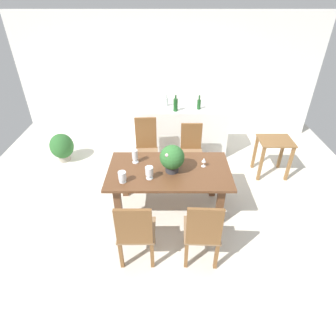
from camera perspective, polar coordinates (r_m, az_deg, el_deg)
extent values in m
plane|color=silver|center=(4.56, 0.01, -7.44)|extent=(7.04, 7.04, 0.00)
cube|color=white|center=(6.26, -0.10, 18.08)|extent=(6.40, 0.10, 2.60)
cube|color=brown|center=(4.04, 0.01, -0.57)|extent=(1.80, 1.00, 0.04)
cube|color=brown|center=(4.07, -10.45, -7.61)|extent=(0.10, 0.10, 0.70)
cube|color=brown|center=(4.07, 10.51, -7.55)|extent=(0.10, 0.10, 0.70)
cube|color=brown|center=(4.59, -9.22, -2.02)|extent=(0.10, 0.10, 0.70)
cube|color=brown|center=(4.59, 9.20, -1.97)|extent=(0.10, 0.10, 0.70)
cube|color=brown|center=(3.82, -3.22, -13.07)|extent=(0.04, 0.04, 0.44)
cube|color=brown|center=(3.86, -9.08, -12.97)|extent=(0.04, 0.04, 0.44)
cube|color=brown|center=(3.57, -3.45, -17.50)|extent=(0.04, 0.04, 0.44)
cube|color=brown|center=(3.61, -9.83, -17.34)|extent=(0.04, 0.04, 0.44)
cube|color=olive|center=(3.54, -6.64, -12.69)|extent=(0.46, 0.45, 0.03)
cube|color=brown|center=(3.20, -7.29, -12.01)|extent=(0.42, 0.04, 0.52)
cube|color=brown|center=(3.86, 9.20, -12.90)|extent=(0.05, 0.05, 0.44)
cube|color=brown|center=(3.83, 3.57, -12.86)|extent=(0.05, 0.05, 0.44)
cube|color=brown|center=(3.61, 9.79, -17.48)|extent=(0.05, 0.05, 0.44)
cube|color=brown|center=(3.58, 3.63, -17.49)|extent=(0.05, 0.05, 0.44)
cube|color=olive|center=(3.54, 6.80, -12.64)|extent=(0.47, 0.49, 0.03)
cube|color=brown|center=(3.19, 7.36, -11.96)|extent=(0.41, 0.06, 0.54)
cube|color=brown|center=(4.94, -6.60, -0.73)|extent=(0.05, 0.05, 0.44)
cube|color=brown|center=(4.92, -2.64, -0.62)|extent=(0.05, 0.05, 0.44)
cube|color=brown|center=(5.28, -6.40, 1.77)|extent=(0.05, 0.05, 0.44)
cube|color=brown|center=(5.26, -2.69, 1.88)|extent=(0.05, 0.05, 0.44)
cube|color=olive|center=(4.97, -4.70, 2.87)|extent=(0.44, 0.50, 0.03)
cube|color=brown|center=(5.01, -4.82, 7.21)|extent=(0.38, 0.06, 0.60)
cube|color=brown|center=(4.94, 2.70, -0.46)|extent=(0.04, 0.04, 0.44)
cube|color=brown|center=(4.97, 6.57, -0.46)|extent=(0.04, 0.04, 0.44)
cube|color=brown|center=(5.23, 2.56, 1.68)|extent=(0.04, 0.04, 0.44)
cube|color=brown|center=(5.26, 6.22, 1.67)|extent=(0.04, 0.04, 0.44)
cube|color=olive|center=(4.97, 4.63, 2.89)|extent=(0.41, 0.42, 0.03)
cube|color=brown|center=(5.01, 4.62, 6.59)|extent=(0.38, 0.04, 0.50)
cylinder|color=#333338|center=(3.97, 0.63, -0.03)|extent=(0.19, 0.19, 0.11)
sphere|color=#2D662D|center=(3.87, 0.65, 2.24)|extent=(0.35, 0.35, 0.35)
sphere|color=#DB9EB2|center=(3.77, 1.93, 2.85)|extent=(0.04, 0.04, 0.04)
sphere|color=#DB9EB2|center=(3.73, 0.38, 2.75)|extent=(0.05, 0.05, 0.05)
sphere|color=#DB9EB2|center=(3.95, -0.56, 3.86)|extent=(0.06, 0.06, 0.06)
sphere|color=#DB9EB2|center=(3.90, -0.51, 3.21)|extent=(0.06, 0.06, 0.06)
sphere|color=#DB9EB2|center=(3.95, 2.14, 4.02)|extent=(0.04, 0.04, 0.04)
sphere|color=#DB9EB2|center=(3.72, -0.43, 2.66)|extent=(0.05, 0.05, 0.05)
cylinder|color=silver|center=(3.86, -4.03, -2.08)|extent=(0.10, 0.10, 0.01)
cylinder|color=silver|center=(3.84, -4.05, -1.68)|extent=(0.02, 0.02, 0.05)
cylinder|color=silver|center=(3.79, -4.10, -0.61)|extent=(0.11, 0.11, 0.12)
cylinder|color=silver|center=(4.22, -6.97, 1.22)|extent=(0.09, 0.09, 0.01)
cylinder|color=silver|center=(4.20, -6.99, 1.59)|extent=(0.02, 0.02, 0.05)
cylinder|color=silver|center=(4.15, -7.09, 2.77)|extent=(0.09, 0.09, 0.15)
cylinder|color=silver|center=(3.83, -9.53, -2.80)|extent=(0.10, 0.10, 0.01)
cylinder|color=silver|center=(3.82, -9.56, -2.53)|extent=(0.03, 0.03, 0.03)
cylinder|color=silver|center=(3.78, -9.67, -1.61)|extent=(0.11, 0.11, 0.12)
cylinder|color=silver|center=(4.13, 7.14, 0.36)|extent=(0.06, 0.06, 0.00)
cylinder|color=silver|center=(4.11, 7.18, 0.84)|extent=(0.01, 0.01, 0.08)
cone|color=silver|center=(4.07, 7.25, 1.67)|extent=(0.06, 0.06, 0.07)
cube|color=silver|center=(5.68, 2.94, 7.59)|extent=(1.74, 0.51, 0.99)
cylinder|color=#194C1E|center=(5.32, 1.35, 12.91)|extent=(0.08, 0.08, 0.24)
cylinder|color=#194C1E|center=(5.27, 1.37, 14.47)|extent=(0.03, 0.03, 0.07)
cylinder|color=#B2BFB7|center=(5.57, -0.57, 13.50)|extent=(0.07, 0.07, 0.16)
cylinder|color=#B2BFB7|center=(5.53, -0.57, 14.65)|extent=(0.03, 0.03, 0.08)
cylinder|color=#194C1E|center=(5.45, 6.18, 12.94)|extent=(0.07, 0.07, 0.18)
cylinder|color=#194C1E|center=(5.40, 6.27, 14.28)|extent=(0.03, 0.03, 0.09)
cube|color=brown|center=(5.24, 21.22, 5.36)|extent=(0.59, 0.49, 0.02)
cube|color=brown|center=(5.15, 18.49, 0.84)|extent=(0.05, 0.05, 0.69)
cube|color=brown|center=(5.34, 23.65, 0.83)|extent=(0.05, 0.05, 0.69)
cube|color=brown|center=(5.49, 17.34, 3.21)|extent=(0.05, 0.05, 0.69)
cube|color=brown|center=(5.66, 22.24, 3.12)|extent=(0.05, 0.05, 0.69)
cylinder|color=#9E9384|center=(5.99, -20.86, 2.11)|extent=(0.23, 0.23, 0.14)
ellipsoid|color=#2D662D|center=(5.87, -21.35, 4.22)|extent=(0.46, 0.46, 0.50)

